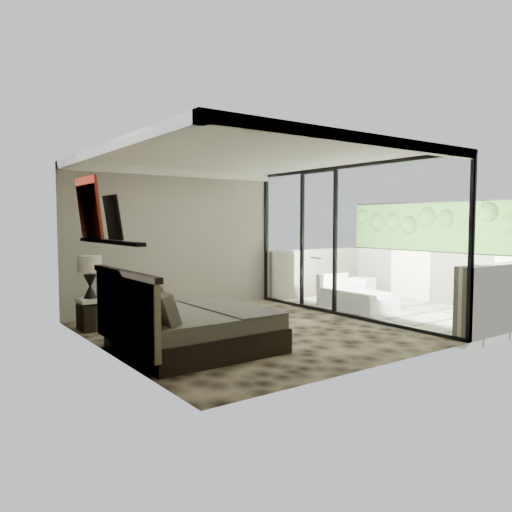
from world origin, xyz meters
TOP-DOWN VIEW (x-y plane):
  - floor at (0.00, 0.00)m, footprint 5.00×5.00m
  - ceiling at (0.00, 0.00)m, footprint 4.50×5.00m
  - back_wall at (0.00, 2.49)m, footprint 4.50×0.02m
  - left_wall at (-2.24, 0.00)m, footprint 0.02×5.00m
  - glass_wall at (2.25, 0.00)m, footprint 0.08×5.00m
  - terrace_slab at (3.75, 0.00)m, footprint 3.00×5.00m
  - parapet_far at (5.10, 0.00)m, footprint 0.30×5.00m
  - foliage_hedge at (5.10, 0.00)m, footprint 0.36×4.60m
  - picture_ledge at (-2.18, 0.10)m, footprint 0.12×2.20m
  - bed at (-1.31, -0.49)m, footprint 2.01×1.94m
  - nightstand at (-1.93, 1.62)m, footprint 0.61×0.61m
  - table_lamp at (-1.97, 1.64)m, footprint 0.38×0.38m
  - abstract_canvas at (-2.19, 0.89)m, footprint 0.13×0.90m
  - framed_print at (-2.14, 0.06)m, footprint 0.11×0.50m
  - ottoman at (4.07, 1.28)m, footprint 0.57×0.57m
  - lounger at (3.09, 0.57)m, footprint 0.92×1.68m

SIDE VIEW (x-z plane):
  - terrace_slab at x=3.75m, z-range -0.12..0.00m
  - floor at x=0.00m, z-range 0.00..0.00m
  - lounger at x=3.09m, z-range -0.12..0.52m
  - ottoman at x=4.07m, z-range 0.00..0.48m
  - nightstand at x=-1.93m, z-range 0.00..0.49m
  - bed at x=-1.31m, z-range -0.22..0.88m
  - parapet_far at x=5.10m, z-range 0.00..1.10m
  - table_lamp at x=-1.97m, z-range 0.62..1.31m
  - back_wall at x=0.00m, z-range 0.00..2.80m
  - left_wall at x=-2.24m, z-range 0.00..2.80m
  - glass_wall at x=2.25m, z-range 0.00..2.80m
  - picture_ledge at x=-2.18m, z-range 1.48..1.52m
  - foliage_hedge at x=5.10m, z-range 1.10..2.20m
  - framed_print at x=-2.14m, z-range 1.53..2.12m
  - abstract_canvas at x=-2.19m, z-range 1.53..2.42m
  - ceiling at x=0.00m, z-range 2.78..2.80m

